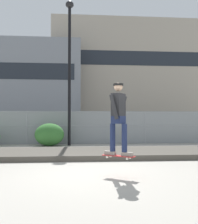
% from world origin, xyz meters
% --- Properties ---
extents(ground_plane, '(120.00, 120.00, 0.00)m').
position_xyz_m(ground_plane, '(0.00, 0.00, 0.00)').
color(ground_plane, '#9E998E').
extents(gravel_berm, '(17.65, 2.87, 0.19)m').
position_xyz_m(gravel_berm, '(0.00, 3.33, 0.09)').
color(gravel_berm, '#4C473F').
rests_on(gravel_berm, ground_plane).
extents(skateboard, '(0.77, 0.61, 0.07)m').
position_xyz_m(skateboard, '(0.49, -0.37, 0.50)').
color(skateboard, '#B22D2D').
extents(skater, '(0.65, 0.61, 1.74)m').
position_xyz_m(skater, '(0.49, -0.37, 1.50)').
color(skater, gray).
rests_on(skater, skateboard).
extents(chain_fence, '(20.15, 0.06, 1.85)m').
position_xyz_m(chain_fence, '(-0.00, 7.97, 0.93)').
color(chain_fence, gray).
rests_on(chain_fence, ground_plane).
extents(street_lamp, '(0.44, 0.44, 7.76)m').
position_xyz_m(street_lamp, '(-0.97, 7.16, 4.74)').
color(street_lamp, black).
rests_on(street_lamp, ground_plane).
extents(parked_car_near, '(4.53, 2.21, 1.66)m').
position_xyz_m(parked_car_near, '(-2.58, 11.60, 0.84)').
color(parked_car_near, maroon).
rests_on(parked_car_near, ground_plane).
extents(parked_car_mid, '(4.47, 2.09, 1.66)m').
position_xyz_m(parked_car_mid, '(2.72, 11.68, 0.84)').
color(parked_car_mid, '#474C54').
rests_on(parked_car_mid, ground_plane).
extents(library_building, '(23.78, 13.10, 14.03)m').
position_xyz_m(library_building, '(-12.15, 38.73, 7.02)').
color(library_building, slate).
rests_on(library_building, ground_plane).
extents(office_block, '(28.20, 12.77, 19.30)m').
position_xyz_m(office_block, '(8.83, 42.56, 9.65)').
color(office_block, '#9E9384').
rests_on(office_block, ground_plane).
extents(shrub_center, '(1.52, 1.24, 1.18)m').
position_xyz_m(shrub_center, '(-1.99, 7.02, 0.59)').
color(shrub_center, '#336B2D').
rests_on(shrub_center, ground_plane).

